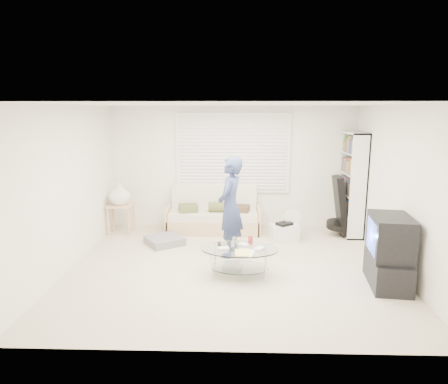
{
  "coord_description": "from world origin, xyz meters",
  "views": [
    {
      "loc": [
        0.06,
        -5.91,
        2.43
      ],
      "look_at": [
        -0.13,
        0.3,
        1.14
      ],
      "focal_mm": 32.0,
      "sensor_mm": 36.0,
      "label": 1
    }
  ],
  "objects_px": {
    "futon_sofa": "(214,217)",
    "bookshelf": "(352,184)",
    "coffee_table": "(240,253)",
    "tv_unit": "(389,252)"
  },
  "relations": [
    {
      "from": "coffee_table",
      "to": "tv_unit",
      "type": "bearing_deg",
      "value": -7.25
    },
    {
      "from": "futon_sofa",
      "to": "bookshelf",
      "type": "height_order",
      "value": "bookshelf"
    },
    {
      "from": "tv_unit",
      "to": "futon_sofa",
      "type": "bearing_deg",
      "value": 136.46
    },
    {
      "from": "bookshelf",
      "to": "coffee_table",
      "type": "bearing_deg",
      "value": -136.28
    },
    {
      "from": "tv_unit",
      "to": "coffee_table",
      "type": "relative_size",
      "value": 0.85
    },
    {
      "from": "bookshelf",
      "to": "coffee_table",
      "type": "relative_size",
      "value": 1.7
    },
    {
      "from": "tv_unit",
      "to": "coffee_table",
      "type": "xyz_separation_m",
      "value": [
        -2.07,
        0.26,
        -0.14
      ]
    },
    {
      "from": "futon_sofa",
      "to": "coffee_table",
      "type": "height_order",
      "value": "futon_sofa"
    },
    {
      "from": "futon_sofa",
      "to": "bookshelf",
      "type": "xyz_separation_m",
      "value": [
        2.71,
        -0.09,
        0.7
      ]
    },
    {
      "from": "coffee_table",
      "to": "bookshelf",
      "type": "bearing_deg",
      "value": 43.72
    }
  ]
}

